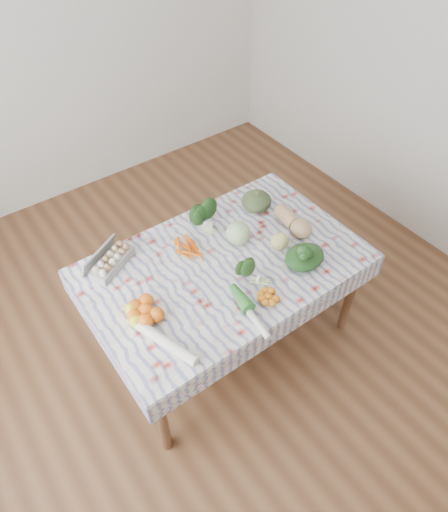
% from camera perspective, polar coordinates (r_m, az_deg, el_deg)
% --- Properties ---
extents(ground, '(4.50, 4.50, 0.00)m').
position_cam_1_polar(ground, '(3.34, 0.00, -9.83)').
color(ground, brown).
rests_on(ground, ground).
extents(wall_back, '(4.00, 0.04, 2.80)m').
position_cam_1_polar(wall_back, '(4.15, -20.53, 24.29)').
color(wall_back, silver).
rests_on(wall_back, ground).
extents(dining_table, '(1.60, 1.00, 0.75)m').
position_cam_1_polar(dining_table, '(2.80, 0.00, -2.01)').
color(dining_table, brown).
rests_on(dining_table, ground).
extents(tablecloth, '(1.66, 1.06, 0.01)m').
position_cam_1_polar(tablecloth, '(2.75, 0.00, -0.93)').
color(tablecloth, silver).
rests_on(tablecloth, dining_table).
extents(egg_carton, '(0.33, 0.25, 0.08)m').
position_cam_1_polar(egg_carton, '(2.77, -13.78, -0.70)').
color(egg_carton, '#9E9E99').
rests_on(egg_carton, tablecloth).
extents(carrot_bunch, '(0.20, 0.18, 0.04)m').
position_cam_1_polar(carrot_bunch, '(2.80, -4.14, 0.77)').
color(carrot_bunch, '#F05D07').
rests_on(carrot_bunch, tablecloth).
extents(kale_bunch, '(0.20, 0.18, 0.15)m').
position_cam_1_polar(kale_bunch, '(2.94, -2.46, 4.98)').
color(kale_bunch, '#193D14').
rests_on(kale_bunch, tablecloth).
extents(kabocha_squash, '(0.24, 0.24, 0.13)m').
position_cam_1_polar(kabocha_squash, '(3.07, 4.07, 6.87)').
color(kabocha_squash, '#3E502C').
rests_on(kabocha_squash, tablecloth).
extents(cabbage, '(0.17, 0.17, 0.15)m').
position_cam_1_polar(cabbage, '(2.82, 1.78, 2.86)').
color(cabbage, '#A7C584').
rests_on(cabbage, tablecloth).
extents(butternut_squash, '(0.15, 0.29, 0.13)m').
position_cam_1_polar(butternut_squash, '(2.95, 8.71, 4.39)').
color(butternut_squash, tan).
rests_on(butternut_squash, tablecloth).
extents(orange_cluster, '(0.27, 0.27, 0.09)m').
position_cam_1_polar(orange_cluster, '(2.49, -9.76, -6.73)').
color(orange_cluster, orange).
rests_on(orange_cluster, tablecloth).
extents(broccoli, '(0.20, 0.20, 0.10)m').
position_cam_1_polar(broccoli, '(2.61, 3.33, -2.35)').
color(broccoli, '#1F4116').
rests_on(broccoli, tablecloth).
extents(mandarin_cluster, '(0.19, 0.19, 0.05)m').
position_cam_1_polar(mandarin_cluster, '(2.56, 5.58, -5.01)').
color(mandarin_cluster, orange).
rests_on(mandarin_cluster, tablecloth).
extents(grapefruit, '(0.14, 0.14, 0.11)m').
position_cam_1_polar(grapefruit, '(2.82, 7.00, 1.87)').
color(grapefruit, '#DACC70').
rests_on(grapefruit, tablecloth).
extents(spinach_bag, '(0.28, 0.24, 0.11)m').
position_cam_1_polar(spinach_bag, '(2.74, 10.02, -0.14)').
color(spinach_bag, '#143211').
rests_on(spinach_bag, tablecloth).
extents(daikon, '(0.18, 0.41, 0.06)m').
position_cam_1_polar(daikon, '(2.37, -7.22, -10.70)').
color(daikon, white).
rests_on(daikon, tablecloth).
extents(leek, '(0.09, 0.37, 0.04)m').
position_cam_1_polar(leek, '(2.48, 3.28, -7.10)').
color(leek, silver).
rests_on(leek, tablecloth).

